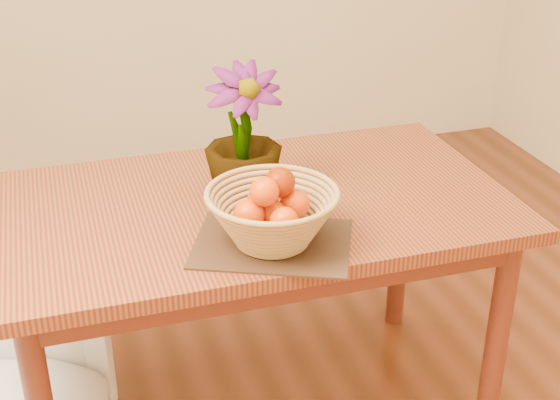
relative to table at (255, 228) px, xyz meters
name	(u,v)px	position (x,y,z in m)	size (l,w,h in m)	color
table	(255,228)	(0.00, 0.00, 0.00)	(1.40, 0.80, 0.75)	brown
placemat	(272,243)	(-0.02, -0.25, 0.09)	(0.38, 0.29, 0.01)	#362213
wicker_basket	(272,219)	(-0.02, -0.25, 0.16)	(0.33, 0.33, 0.13)	#A97B46
orange_pile	(273,200)	(-0.02, -0.25, 0.21)	(0.20, 0.19, 0.13)	#CF5203
potted_plant	(243,135)	(-0.02, 0.02, 0.27)	(0.21, 0.21, 0.37)	#113E12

